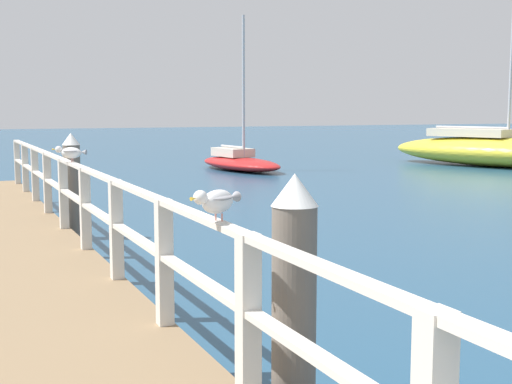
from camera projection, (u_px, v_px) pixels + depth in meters
pier_railing at (85, 199)px, 8.44m from camera, size 0.12×16.62×1.01m
dock_piling_near at (294, 314)px, 4.29m from camera, size 0.29×0.29×1.77m
dock_piling_far at (72, 186)px, 11.46m from camera, size 0.29×0.29×1.77m
seagull_foreground at (217, 200)px, 4.33m from camera, size 0.43×0.29×0.21m
seagull_background at (71, 152)px, 9.17m from camera, size 0.42×0.30×0.21m
boat_3 at (240, 161)px, 24.51m from camera, size 2.20×4.72×5.38m
boat_5 at (495, 150)px, 26.09m from camera, size 5.37×9.07×10.74m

